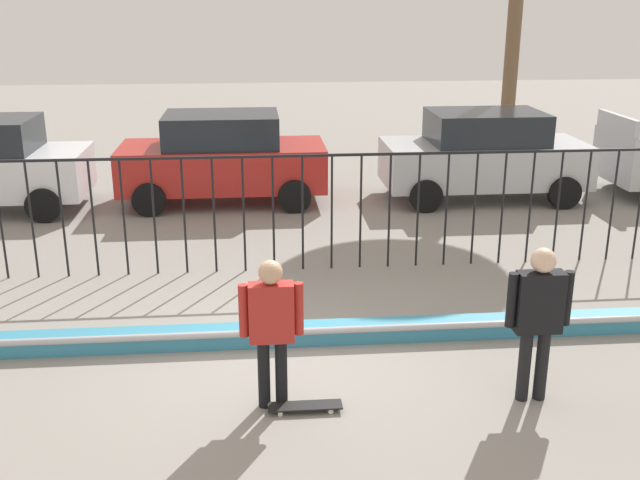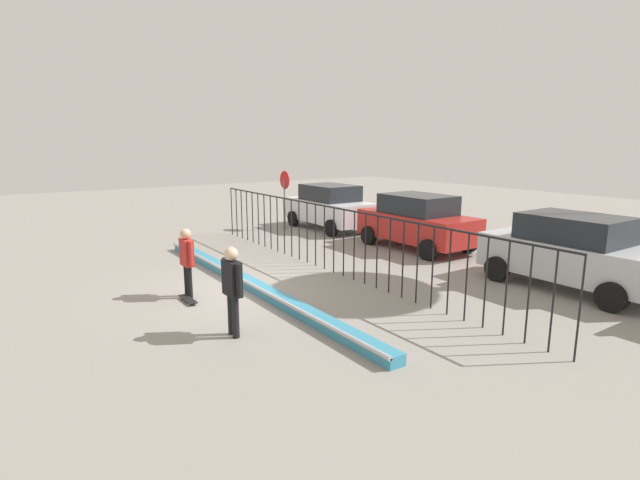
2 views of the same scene
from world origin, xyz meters
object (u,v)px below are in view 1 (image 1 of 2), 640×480
camera_operator (538,311)px  parked_car_red (223,157)px  skateboard (305,406)px  parked_car_silver (484,155)px  skateboarder (271,321)px

camera_operator → parked_car_red: size_ratio=0.41×
skateboard → parked_car_red: 8.76m
parked_car_silver → skateboarder: bearing=-115.9°
parked_car_red → parked_car_silver: (5.60, -0.21, 0.00)m
skateboard → parked_car_silver: 9.58m
parked_car_red → parked_car_silver: same height
skateboarder → parked_car_red: parked_car_red is taller
camera_operator → parked_car_silver: parked_car_silver is taller
camera_operator → skateboarder: bearing=24.2°
skateboarder → skateboard: (0.34, -0.14, -0.95)m
skateboarder → parked_car_silver: size_ratio=0.39×
skateboarder → parked_car_silver: bearing=58.0°
skateboard → parked_car_red: size_ratio=0.19×
parked_car_silver → parked_car_red: bearing=-178.0°
camera_operator → parked_car_silver: (1.97, 8.39, -0.09)m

